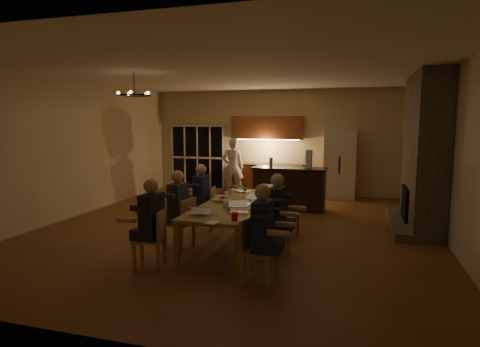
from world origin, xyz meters
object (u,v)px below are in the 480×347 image
object	(u,v)px
chair_left_near	(149,239)
mug_mid	(251,195)
person_left_far	(201,198)
chandelier	(134,95)
plate_far	(269,196)
plate_left	(205,211)
person_left_mid	(178,209)
chair_left_far	(203,209)
chair_right_mid	(276,229)
laptop_e	(243,186)
plate_near	(244,209)
laptop_a	(201,207)
can_cola	(245,187)
person_right_mid	(277,215)
laptop_b	(238,206)
laptop_d	(250,198)
mug_back	(231,191)
laptop_c	(222,195)
redcup_near	(235,216)
redcup_mid	(223,195)
refrigerator	(340,164)
mug_front	(225,205)
bar_bottle	(271,162)
dining_table	(236,223)
person_left_near	(152,224)
bar_blender	(309,159)
chair_right_far	(286,215)
bar_island	(289,189)
can_silver	(228,208)
laptop_f	(264,188)
person_right_near	(262,234)

from	to	relation	value
chair_left_near	mug_mid	size ratio (longest dim) A/B	8.90
person_left_far	chandelier	world-z (taller)	chandelier
plate_far	plate_left	bearing A→B (deg)	-115.50
person_left_mid	person_left_far	bearing A→B (deg)	-177.07
chair_left_far	chair_right_mid	xyz separation A→B (m)	(1.73, -1.08, 0.00)
laptop_e	plate_near	size ratio (longest dim) A/B	1.38
chair_left_far	laptop_a	xyz separation A→B (m)	(0.61, -1.64, 0.42)
can_cola	person_left_mid	bearing A→B (deg)	-109.93
person_right_mid	laptop_e	world-z (taller)	person_right_mid
chair_right_mid	laptop_b	world-z (taller)	laptop_b
laptop_d	mug_back	size ratio (longest dim) A/B	3.20
plate_near	chair_right_mid	bearing A→B (deg)	5.55
laptop_c	redcup_near	bearing A→B (deg)	112.38
chandelier	can_cola	world-z (taller)	chandelier
redcup_mid	can_cola	distance (m)	1.03
refrigerator	laptop_b	world-z (taller)	refrigerator
mug_front	mug_back	distance (m)	1.35
chair_left_far	bar_bottle	size ratio (longest dim) A/B	3.71
plate_near	mug_mid	bearing A→B (deg)	98.24
chair_left_near	dining_table	bearing A→B (deg)	138.05
laptop_b	redcup_near	xyz separation A→B (m)	(0.09, -0.49, -0.05)
person_left_near	bar_blender	bearing A→B (deg)	162.21
chair_left_near	person_left_mid	distance (m)	1.06
can_cola	bar_bottle	world-z (taller)	bar_bottle
laptop_c	mug_mid	world-z (taller)	laptop_c
laptop_d	person_left_mid	bearing A→B (deg)	-131.69
chair_left_near	person_right_mid	distance (m)	2.09
bar_bottle	chair_left_near	bearing A→B (deg)	-100.72
person_right_mid	mug_back	xyz separation A→B (m)	(-1.23, 1.33, 0.11)
person_left_near	mug_mid	bearing A→B (deg)	158.01
mug_back	can_cola	bearing A→B (deg)	72.48
chair_right_far	plate_near	world-z (taller)	chair_right_far
chair_left_near	chair_left_far	world-z (taller)	same
bar_island	mug_back	bearing A→B (deg)	-108.52
refrigerator	can_silver	distance (m)	5.99
mug_mid	plate_near	size ratio (longest dim) A/B	0.43
laptop_f	bar_bottle	distance (m)	2.07
redcup_mid	plate_left	distance (m)	1.18
can_cola	mug_mid	bearing A→B (deg)	-67.11
plate_near	plate_left	size ratio (longest dim) A/B	0.99
laptop_b	bar_blender	size ratio (longest dim) A/B	0.72
bar_blender	person_right_near	bearing A→B (deg)	-83.97
refrigerator	mug_front	bearing A→B (deg)	-106.89
mug_mid	bar_blender	distance (m)	2.79
laptop_b	mug_back	distance (m)	1.75
bar_blender	laptop_f	bearing A→B (deg)	-101.35
laptop_b	bar_bottle	size ratio (longest dim) A/B	1.33
laptop_f	mug_back	distance (m)	0.71
person_left_near	chandelier	bearing A→B (deg)	-141.48
person_right_near	person_left_mid	xyz separation A→B (m)	(-1.78, 1.11, 0.00)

